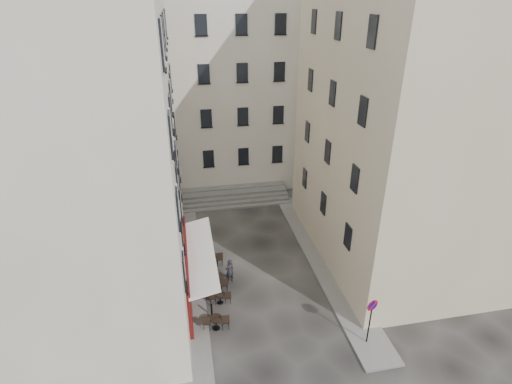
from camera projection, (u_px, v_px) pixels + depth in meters
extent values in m
plane|color=black|center=(266.00, 298.00, 23.39)|extent=(90.00, 90.00, 0.00)
cube|color=slate|center=(186.00, 265.00, 26.12)|extent=(2.00, 22.00, 0.12)
cube|color=slate|center=(322.00, 259.00, 26.77)|extent=(2.00, 18.00, 0.12)
cube|color=beige|center=(49.00, 128.00, 19.83)|extent=(12.00, 16.00, 20.00)
cube|color=#BDAE8C|center=(424.00, 122.00, 24.29)|extent=(12.00, 14.00, 18.00)
cube|color=beige|center=(212.00, 81.00, 35.99)|extent=(18.00, 10.00, 18.00)
cube|color=#400D09|center=(187.00, 272.00, 22.75)|extent=(0.25, 7.00, 3.50)
cube|color=black|center=(188.00, 277.00, 22.91)|extent=(0.06, 3.85, 2.00)
cube|color=white|center=(200.00, 253.00, 22.35)|extent=(1.58, 7.30, 0.41)
cube|color=#63615E|center=(236.00, 203.00, 33.83)|extent=(9.00, 1.80, 0.20)
cube|color=#63615E|center=(236.00, 199.00, 34.14)|extent=(9.00, 1.80, 0.20)
cube|color=#63615E|center=(235.00, 194.00, 34.45)|extent=(9.00, 1.80, 0.20)
cube|color=#63615E|center=(234.00, 190.00, 34.75)|extent=(9.00, 1.80, 0.20)
cylinder|color=black|center=(212.00, 311.00, 21.76)|extent=(0.10, 0.10, 0.90)
sphere|color=black|center=(211.00, 305.00, 21.55)|extent=(0.12, 0.12, 0.12)
cylinder|color=black|center=(207.00, 272.00, 24.84)|extent=(0.10, 0.10, 0.90)
sphere|color=black|center=(206.00, 266.00, 24.63)|extent=(0.12, 0.12, 0.12)
cylinder|color=black|center=(203.00, 242.00, 27.92)|extent=(0.10, 0.10, 0.90)
sphere|color=black|center=(202.00, 236.00, 27.72)|extent=(0.12, 0.12, 0.12)
cylinder|color=black|center=(370.00, 323.00, 19.71)|extent=(0.07, 0.07, 2.78)
cylinder|color=red|center=(372.00, 305.00, 19.22)|extent=(0.63, 0.19, 0.65)
cylinder|color=navy|center=(373.00, 306.00, 19.19)|extent=(0.46, 0.15, 0.47)
cube|color=red|center=(373.00, 306.00, 19.17)|extent=(0.37, 0.12, 0.38)
cylinder|color=black|center=(216.00, 328.00, 21.16)|extent=(0.39, 0.39, 0.02)
cylinder|color=black|center=(216.00, 323.00, 21.00)|extent=(0.05, 0.05, 0.76)
cylinder|color=black|center=(216.00, 318.00, 20.84)|extent=(0.65, 0.65, 0.04)
cube|color=black|center=(225.00, 321.00, 21.06)|extent=(0.41, 0.41, 0.98)
cube|color=black|center=(207.00, 322.00, 20.99)|extent=(0.41, 0.41, 0.98)
cylinder|color=black|center=(221.00, 302.00, 22.93)|extent=(0.34, 0.34, 0.02)
cylinder|color=black|center=(220.00, 298.00, 22.79)|extent=(0.05, 0.05, 0.67)
cylinder|color=black|center=(220.00, 294.00, 22.66)|extent=(0.57, 0.57, 0.04)
cube|color=black|center=(228.00, 297.00, 22.85)|extent=(0.36, 0.36, 0.86)
cube|color=black|center=(213.00, 297.00, 22.78)|extent=(0.36, 0.36, 0.86)
cylinder|color=black|center=(216.00, 290.00, 23.86)|extent=(0.39, 0.39, 0.02)
cylinder|color=black|center=(216.00, 286.00, 23.71)|extent=(0.05, 0.05, 0.75)
cylinder|color=black|center=(216.00, 281.00, 23.56)|extent=(0.65, 0.65, 0.04)
cube|color=black|center=(224.00, 284.00, 23.77)|extent=(0.41, 0.41, 0.97)
cube|color=black|center=(208.00, 285.00, 23.70)|extent=(0.41, 0.41, 0.97)
cylinder|color=black|center=(208.00, 265.00, 26.07)|extent=(0.37, 0.37, 0.02)
cylinder|color=black|center=(208.00, 261.00, 25.93)|extent=(0.05, 0.05, 0.72)
cylinder|color=black|center=(208.00, 257.00, 25.78)|extent=(0.61, 0.61, 0.04)
cube|color=black|center=(215.00, 260.00, 25.98)|extent=(0.39, 0.39, 0.92)
cube|color=black|center=(201.00, 260.00, 25.91)|extent=(0.39, 0.39, 0.92)
cylinder|color=black|center=(212.00, 264.00, 26.16)|extent=(0.40, 0.40, 0.02)
cylinder|color=black|center=(212.00, 260.00, 25.99)|extent=(0.06, 0.06, 0.78)
cylinder|color=black|center=(212.00, 255.00, 25.84)|extent=(0.67, 0.67, 0.04)
cube|color=black|center=(220.00, 258.00, 26.06)|extent=(0.42, 0.42, 1.00)
cube|color=black|center=(204.00, 259.00, 25.98)|extent=(0.42, 0.42, 1.00)
imported|color=#232228|center=(230.00, 271.00, 24.35)|extent=(0.72, 0.64, 1.65)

